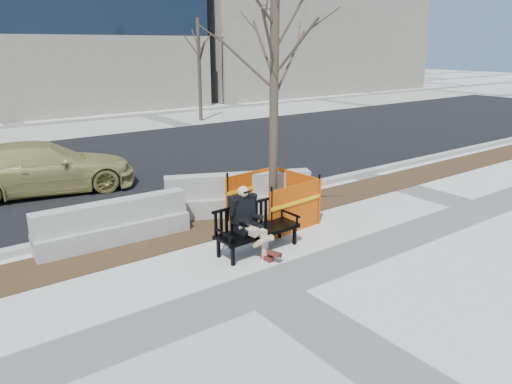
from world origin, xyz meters
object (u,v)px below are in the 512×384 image
at_px(jersey_barrier_right, 239,213).
at_px(seated_man, 247,253).
at_px(tree_fence, 273,222).
at_px(jersey_barrier_left, 115,242).
at_px(sedan, 46,192).
at_px(bench, 258,250).

bearing_deg(jersey_barrier_right, seated_man, -96.56).
bearing_deg(jersey_barrier_right, tree_fence, -51.63).
bearing_deg(tree_fence, seated_man, -144.86).
relative_size(jersey_barrier_left, jersey_barrier_right, 0.90).
height_order(sedan, jersey_barrier_right, sedan).
height_order(bench, sedan, sedan).
bearing_deg(jersey_barrier_left, jersey_barrier_right, 1.24).
bearing_deg(bench, tree_fence, 38.74).
bearing_deg(jersey_barrier_left, sedan, 96.07).
distance_m(seated_man, tree_fence, 1.60).
relative_size(seated_man, jersey_barrier_right, 0.39).
height_order(seated_man, sedan, sedan).
xyz_separation_m(tree_fence, jersey_barrier_left, (-3.02, 0.96, 0.00)).
bearing_deg(sedan, jersey_barrier_right, -132.55).
bearing_deg(jersey_barrier_left, tree_fence, -15.28).
bearing_deg(bench, jersey_barrier_right, 62.76).
xyz_separation_m(tree_fence, jersey_barrier_right, (-0.23, 0.91, 0.00)).
height_order(tree_fence, jersey_barrier_right, tree_fence).
height_order(bench, jersey_barrier_left, bench).
xyz_separation_m(seated_man, tree_fence, (1.31, 0.92, 0.00)).
distance_m(bench, tree_fence, 1.45).
height_order(sedan, jersey_barrier_left, sedan).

